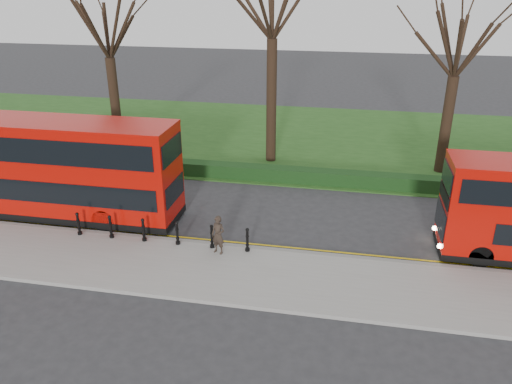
# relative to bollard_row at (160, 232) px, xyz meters

# --- Properties ---
(ground) EXTENTS (120.00, 120.00, 0.00)m
(ground) POSITION_rel_bollard_row_xyz_m (0.83, 1.35, -0.65)
(ground) COLOR #28282B
(ground) RESTS_ON ground
(pavement) EXTENTS (60.00, 4.00, 0.15)m
(pavement) POSITION_rel_bollard_row_xyz_m (0.83, -1.65, -0.57)
(pavement) COLOR gray
(pavement) RESTS_ON ground
(kerb) EXTENTS (60.00, 0.25, 0.16)m
(kerb) POSITION_rel_bollard_row_xyz_m (0.83, 0.35, -0.57)
(kerb) COLOR slate
(kerb) RESTS_ON ground
(grass_verge) EXTENTS (60.00, 18.00, 0.06)m
(grass_verge) POSITION_rel_bollard_row_xyz_m (0.83, 16.35, -0.62)
(grass_verge) COLOR #204717
(grass_verge) RESTS_ON ground
(hedge) EXTENTS (60.00, 0.90, 0.80)m
(hedge) POSITION_rel_bollard_row_xyz_m (0.83, 8.15, -0.25)
(hedge) COLOR black
(hedge) RESTS_ON ground
(yellow_line_outer) EXTENTS (60.00, 0.10, 0.01)m
(yellow_line_outer) POSITION_rel_bollard_row_xyz_m (0.83, 0.65, -0.64)
(yellow_line_outer) COLOR yellow
(yellow_line_outer) RESTS_ON ground
(yellow_line_inner) EXTENTS (60.00, 0.10, 0.01)m
(yellow_line_inner) POSITION_rel_bollard_row_xyz_m (0.83, 0.85, -0.64)
(yellow_line_inner) COLOR yellow
(yellow_line_inner) RESTS_ON ground
(tree_left) EXTENTS (6.95, 6.95, 10.86)m
(tree_left) POSITION_rel_bollard_row_xyz_m (-7.17, 11.35, 7.24)
(tree_left) COLOR black
(tree_left) RESTS_ON ground
(tree_right) EXTENTS (6.46, 6.46, 10.09)m
(tree_right) POSITION_rel_bollard_row_xyz_m (12.83, 11.35, 6.68)
(tree_right) COLOR black
(tree_right) RESTS_ON ground
(bollard_row) EXTENTS (7.64, 0.15, 1.00)m
(bollard_row) POSITION_rel_bollard_row_xyz_m (0.00, 0.00, 0.00)
(bollard_row) COLOR black
(bollard_row) RESTS_ON pavement
(bus_lead) EXTENTS (11.67, 2.68, 4.64)m
(bus_lead) POSITION_rel_bollard_row_xyz_m (-5.79, 1.91, 1.69)
(bus_lead) COLOR #A90B04
(bus_lead) RESTS_ON ground
(pedestrian) EXTENTS (0.69, 0.56, 1.63)m
(pedestrian) POSITION_rel_bollard_row_xyz_m (2.62, -0.36, 0.31)
(pedestrian) COLOR #2D231C
(pedestrian) RESTS_ON pavement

